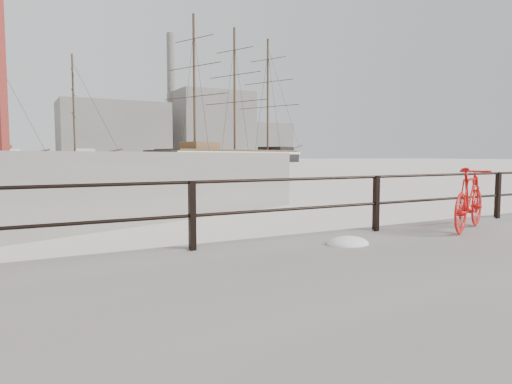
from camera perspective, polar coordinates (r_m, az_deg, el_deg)
name	(u,v)px	position (r m, az deg, el deg)	size (l,w,h in m)	color
ground	(490,233)	(11.34, 27.18, -4.60)	(400.00, 400.00, 0.00)	white
guardrail	(498,195)	(11.16, 27.98, -0.37)	(28.00, 0.10, 1.00)	black
bicycle	(469,199)	(9.10, 25.12, -0.79)	(1.91, 0.28, 1.15)	red
barque_black	(235,163)	(105.12, -2.67, 3.65)	(55.86, 18.28, 31.90)	black
schooner_mid	(36,166)	(85.84, -25.81, 2.99)	(27.52, 11.64, 19.92)	beige
industrial_west	(114,132)	(149.35, -17.37, 7.18)	(32.00, 18.00, 18.00)	gray
industrial_mid	(211,127)	(164.68, -5.60, 8.15)	(26.00, 20.00, 24.00)	gray
industrial_east	(261,142)	(179.07, 0.61, 6.28)	(20.00, 16.00, 14.00)	gray
smokestack	(171,97)	(165.72, -10.54, 11.55)	(2.80, 2.80, 44.00)	gray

